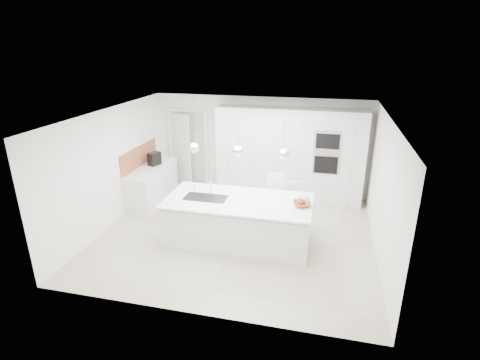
% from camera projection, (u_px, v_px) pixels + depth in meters
% --- Properties ---
extents(floor, '(5.50, 5.50, 0.00)m').
position_uv_depth(floor, '(237.00, 234.00, 7.81)').
color(floor, '#BEB59B').
rests_on(floor, ground).
extents(wall_back, '(5.50, 0.00, 5.50)m').
position_uv_depth(wall_back, '(260.00, 146.00, 9.65)').
color(wall_back, white).
rests_on(wall_back, ground).
extents(wall_left, '(0.00, 5.00, 5.00)m').
position_uv_depth(wall_left, '(111.00, 168.00, 7.97)').
color(wall_left, white).
rests_on(wall_left, ground).
extents(ceiling, '(5.50, 5.50, 0.00)m').
position_uv_depth(ceiling, '(236.00, 115.00, 6.94)').
color(ceiling, white).
rests_on(ceiling, wall_back).
extents(tall_cabinets, '(3.60, 0.60, 2.30)m').
position_uv_depth(tall_cabinets, '(289.00, 155.00, 9.24)').
color(tall_cabinets, silver).
rests_on(tall_cabinets, floor).
extents(oven_stack, '(0.62, 0.04, 1.05)m').
position_uv_depth(oven_stack, '(327.00, 153.00, 8.69)').
color(oven_stack, '#A5A5A8').
rests_on(oven_stack, tall_cabinets).
extents(doorway_frame, '(1.11, 0.08, 2.13)m').
position_uv_depth(doorway_frame, '(189.00, 150.00, 10.13)').
color(doorway_frame, white).
rests_on(doorway_frame, floor).
extents(hallway_door, '(0.76, 0.38, 2.00)m').
position_uv_depth(hallway_door, '(179.00, 150.00, 10.14)').
color(hallway_door, white).
rests_on(hallway_door, floor).
extents(radiator, '(0.32, 0.04, 1.40)m').
position_uv_depth(radiator, '(200.00, 157.00, 10.11)').
color(radiator, white).
rests_on(radiator, floor).
extents(left_base_cabinets, '(0.60, 1.80, 0.86)m').
position_uv_depth(left_base_cabinets, '(153.00, 185.00, 9.28)').
color(left_base_cabinets, silver).
rests_on(left_base_cabinets, floor).
extents(left_worktop, '(0.62, 1.82, 0.04)m').
position_uv_depth(left_worktop, '(151.00, 168.00, 9.13)').
color(left_worktop, white).
rests_on(left_worktop, left_base_cabinets).
extents(oak_backsplash, '(0.02, 1.80, 0.50)m').
position_uv_depth(oak_backsplash, '(139.00, 156.00, 9.09)').
color(oak_backsplash, '#A66643').
rests_on(oak_backsplash, wall_left).
extents(island_base, '(2.80, 1.20, 0.86)m').
position_uv_depth(island_base, '(238.00, 223.00, 7.36)').
color(island_base, silver).
rests_on(island_base, floor).
extents(island_worktop, '(2.84, 1.40, 0.04)m').
position_uv_depth(island_worktop, '(238.00, 201.00, 7.25)').
color(island_worktop, white).
rests_on(island_worktop, island_base).
extents(island_sink, '(0.84, 0.44, 0.18)m').
position_uv_depth(island_sink, '(206.00, 201.00, 7.37)').
color(island_sink, '#3F3F42').
rests_on(island_sink, island_worktop).
extents(island_tap, '(0.02, 0.02, 0.30)m').
position_uv_depth(island_tap, '(211.00, 187.00, 7.46)').
color(island_tap, white).
rests_on(island_tap, island_worktop).
extents(pendant_left, '(0.20, 0.20, 0.20)m').
position_uv_depth(pendant_left, '(194.00, 148.00, 7.03)').
color(pendant_left, white).
rests_on(pendant_left, ceiling).
extents(pendant_mid, '(0.20, 0.20, 0.20)m').
position_uv_depth(pendant_mid, '(238.00, 151.00, 6.85)').
color(pendant_mid, white).
rests_on(pendant_mid, ceiling).
extents(pendant_right, '(0.20, 0.20, 0.20)m').
position_uv_depth(pendant_right, '(284.00, 154.00, 6.67)').
color(pendant_right, white).
rests_on(pendant_right, ceiling).
extents(fruit_bowl, '(0.39, 0.39, 0.08)m').
position_uv_depth(fruit_bowl, '(302.00, 204.00, 6.96)').
color(fruit_bowl, '#A66643').
rests_on(fruit_bowl, island_worktop).
extents(espresso_machine, '(0.28, 0.35, 0.32)m').
position_uv_depth(espresso_machine, '(154.00, 159.00, 9.22)').
color(espresso_machine, black).
rests_on(espresso_machine, left_worktop).
extents(bar_stool_left, '(0.47, 0.59, 1.17)m').
position_uv_depth(bar_stool_left, '(274.00, 202.00, 7.91)').
color(bar_stool_left, white).
rests_on(bar_stool_left, floor).
extents(bar_stool_right, '(0.47, 0.54, 0.99)m').
position_uv_depth(bar_stool_right, '(292.00, 206.00, 7.96)').
color(bar_stool_right, white).
rests_on(bar_stool_right, floor).
extents(apple_a, '(0.07, 0.07, 0.07)m').
position_uv_depth(apple_a, '(301.00, 204.00, 6.91)').
color(apple_a, '#B10E10').
rests_on(apple_a, fruit_bowl).
extents(apple_b, '(0.08, 0.08, 0.08)m').
position_uv_depth(apple_b, '(301.00, 201.00, 7.00)').
color(apple_b, '#B10E10').
rests_on(apple_b, fruit_bowl).
extents(apple_c, '(0.07, 0.07, 0.07)m').
position_uv_depth(apple_c, '(304.00, 203.00, 6.95)').
color(apple_c, '#B10E10').
rests_on(apple_c, fruit_bowl).
extents(banana_bunch, '(0.26, 0.18, 0.23)m').
position_uv_depth(banana_bunch, '(303.00, 199.00, 6.95)').
color(banana_bunch, gold).
rests_on(banana_bunch, fruit_bowl).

